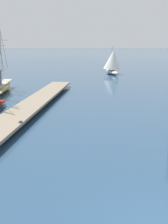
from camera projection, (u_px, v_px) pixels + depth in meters
The scene contains 2 objects.
floating_dock at pixel (30, 106), 19.03m from camera, with size 2.85×22.09×0.53m.
distant_sailboat at pixel (112, 62), 40.13m from camera, with size 3.04×4.72×3.75m.
Camera 1 is at (-1.82, -5.49, 4.49)m, focal length 46.24 mm.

